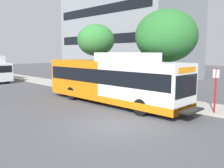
# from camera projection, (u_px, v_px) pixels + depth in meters

# --- Properties ---
(ground_plane) EXTENTS (120.00, 120.00, 0.00)m
(ground_plane) POSITION_uv_depth(u_px,v_px,m) (34.00, 103.00, 17.49)
(ground_plane) COLOR #4C4C51
(sidewalk_curb) EXTENTS (3.00, 56.00, 0.14)m
(sidewalk_curb) POSITION_uv_depth(u_px,v_px,m) (120.00, 94.00, 20.99)
(sidewalk_curb) COLOR #A8A399
(sidewalk_curb) RESTS_ON ground
(transit_bus) EXTENTS (2.58, 12.25, 3.65)m
(transit_bus) POSITION_uv_depth(u_px,v_px,m) (112.00, 80.00, 17.07)
(transit_bus) COLOR white
(transit_bus) RESTS_ON ground
(bus_stop_sign_pole) EXTENTS (0.10, 0.36, 2.60)m
(bus_stop_sign_pole) POSITION_uv_depth(u_px,v_px,m) (215.00, 87.00, 13.99)
(bus_stop_sign_pole) COLOR red
(bus_stop_sign_pole) RESTS_ON sidewalk_curb
(street_tree_near_stop) EXTENTS (4.61, 4.61, 6.69)m
(street_tree_near_stop) POSITION_uv_depth(u_px,v_px,m) (166.00, 36.00, 17.98)
(street_tree_near_stop) COLOR #4C3823
(street_tree_near_stop) RESTS_ON sidewalk_curb
(street_tree_mid_block) EXTENTS (3.69, 3.69, 6.30)m
(street_tree_mid_block) POSITION_uv_depth(u_px,v_px,m) (96.00, 40.00, 23.95)
(street_tree_mid_block) COLOR #4C3823
(street_tree_mid_block) RESTS_ON sidewalk_curb
(lattice_comm_tower) EXTENTS (1.10, 1.10, 33.09)m
(lattice_comm_tower) POSITION_uv_depth(u_px,v_px,m) (80.00, 15.00, 48.82)
(lattice_comm_tower) COLOR #B7B7BC
(lattice_comm_tower) RESTS_ON ground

